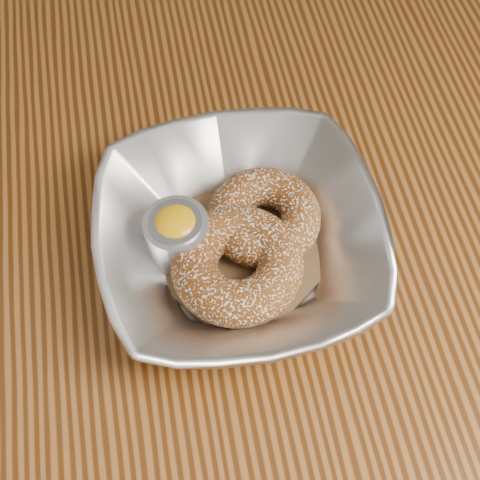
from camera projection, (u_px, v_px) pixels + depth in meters
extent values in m
plane|color=#565659|center=(191.00, 449.00, 1.26)|extent=(4.00, 4.00, 0.00)
cube|color=brown|center=(142.00, 266.00, 0.63)|extent=(1.20, 0.80, 0.04)
cube|color=#46270F|center=(452.00, 149.00, 1.17)|extent=(0.06, 0.06, 0.71)
imported|color=silver|center=(240.00, 240.00, 0.59)|extent=(0.25, 0.25, 0.06)
cube|color=brown|center=(240.00, 252.00, 0.60)|extent=(0.20, 0.20, 0.00)
torus|color=brown|center=(264.00, 217.00, 0.60)|extent=(0.11, 0.11, 0.04)
torus|color=brown|center=(237.00, 265.00, 0.57)|extent=(0.14, 0.14, 0.04)
cylinder|color=silver|center=(178.00, 237.00, 0.59)|extent=(0.06, 0.06, 0.05)
cylinder|color=gray|center=(177.00, 234.00, 0.58)|extent=(0.05, 0.05, 0.04)
ellipsoid|color=#FFAE07|center=(176.00, 226.00, 0.57)|extent=(0.04, 0.04, 0.03)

